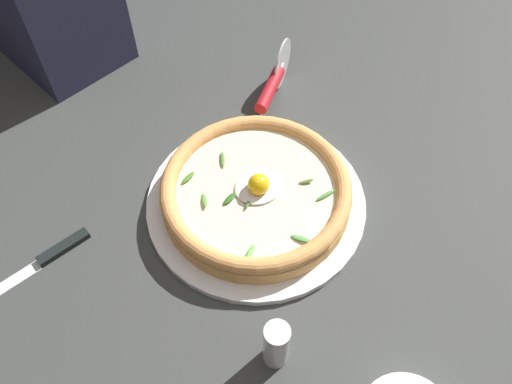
{
  "coord_description": "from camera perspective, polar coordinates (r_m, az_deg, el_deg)",
  "views": [
    {
      "loc": [
        -0.22,
        -0.39,
        0.64
      ],
      "look_at": [
        0.03,
        -0.02,
        0.03
      ],
      "focal_mm": 35.54,
      "sensor_mm": 36.0,
      "label": 1
    }
  ],
  "objects": [
    {
      "name": "pizza_cutter",
      "position": [
        0.9,
        2.07,
        12.44
      ],
      "size": [
        0.14,
        0.11,
        0.09
      ],
      "color": "silver",
      "rests_on": "ground"
    },
    {
      "name": "table_knife",
      "position": [
        0.79,
        -23.12,
        -7.3
      ],
      "size": [
        0.22,
        0.04,
        0.01
      ],
      "color": "silver",
      "rests_on": "ground"
    },
    {
      "name": "pizza_plate",
      "position": [
        0.78,
        0.0,
        -1.12
      ],
      "size": [
        0.33,
        0.33,
        0.01
      ],
      "primitive_type": "cylinder",
      "color": "white",
      "rests_on": "ground"
    },
    {
      "name": "pizza",
      "position": [
        0.75,
        0.0,
        0.11
      ],
      "size": [
        0.28,
        0.28,
        0.06
      ],
      "color": "#E3A356",
      "rests_on": "pizza_plate"
    },
    {
      "name": "ground_plane",
      "position": [
        0.8,
        -2.4,
        -1.72
      ],
      "size": [
        2.4,
        2.4,
        0.03
      ],
      "primitive_type": "cube",
      "color": "#393B39",
      "rests_on": "ground"
    },
    {
      "name": "pepper_shaker",
      "position": [
        0.64,
        2.28,
        -16.8
      ],
      "size": [
        0.03,
        0.03,
        0.09
      ],
      "primitive_type": "cylinder",
      "color": "silver",
      "rests_on": "ground"
    }
  ]
}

